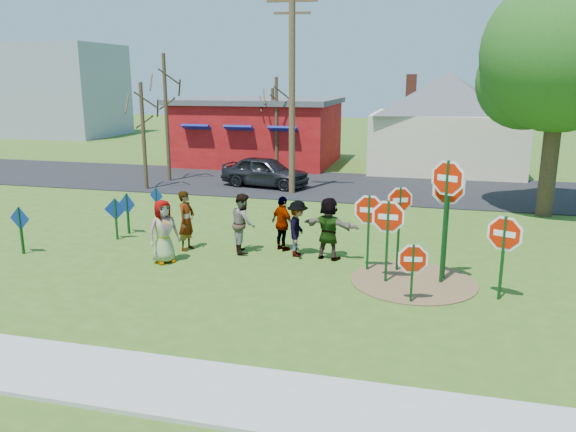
% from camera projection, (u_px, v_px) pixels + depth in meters
% --- Properties ---
extents(ground, '(120.00, 120.00, 0.00)m').
position_uv_depth(ground, '(258.00, 257.00, 16.42)').
color(ground, '#365819').
rests_on(ground, ground).
extents(sidewalk, '(22.00, 1.80, 0.08)m').
position_uv_depth(sidewalk, '(133.00, 380.00, 9.63)').
color(sidewalk, '#9E9E99').
rests_on(sidewalk, ground).
extents(road, '(120.00, 7.50, 0.04)m').
position_uv_depth(road, '(328.00, 185.00, 27.23)').
color(road, black).
rests_on(road, ground).
extents(dirt_patch, '(3.20, 3.20, 0.03)m').
position_uv_depth(dirt_patch, '(413.00, 281.00, 14.39)').
color(dirt_patch, brown).
rests_on(dirt_patch, ground).
extents(red_building, '(9.40, 7.69, 3.90)m').
position_uv_depth(red_building, '(259.00, 131.00, 34.20)').
color(red_building, maroon).
rests_on(red_building, ground).
extents(cream_house, '(9.40, 9.40, 6.50)m').
position_uv_depth(cream_house, '(447.00, 118.00, 31.33)').
color(cream_house, beige).
rests_on(cream_house, ground).
extents(distant_building, '(10.00, 8.00, 8.00)m').
position_uv_depth(distant_building, '(59.00, 91.00, 50.41)').
color(distant_building, '#8C939E').
rests_on(distant_building, ground).
extents(stop_sign_a, '(1.12, 0.08, 2.29)m').
position_uv_depth(stop_sign_a, '(388.00, 223.00, 14.02)').
color(stop_sign_a, '#113E18').
rests_on(stop_sign_a, ground).
extents(stop_sign_b, '(0.86, 0.40, 2.44)m').
position_uv_depth(stop_sign_b, '(400.00, 208.00, 14.81)').
color(stop_sign_b, '#113E18').
rests_on(stop_sign_b, ground).
extents(stop_sign_c, '(1.06, 0.58, 3.32)m').
position_uv_depth(stop_sign_c, '(447.00, 193.00, 13.76)').
color(stop_sign_c, '#113E18').
rests_on(stop_sign_c, ground).
extents(stop_sign_d, '(1.12, 0.47, 3.02)m').
position_uv_depth(stop_sign_d, '(448.00, 197.00, 14.08)').
color(stop_sign_d, '#113E18').
rests_on(stop_sign_d, ground).
extents(stop_sign_e, '(0.94, 0.17, 1.54)m').
position_uv_depth(stop_sign_e, '(413.00, 262.00, 12.85)').
color(stop_sign_e, '#113E18').
rests_on(stop_sign_e, ground).
extents(stop_sign_f, '(1.03, 0.46, 2.17)m').
position_uv_depth(stop_sign_f, '(504.00, 239.00, 12.92)').
color(stop_sign_f, '#113E18').
rests_on(stop_sign_f, ground).
extents(stop_sign_g, '(1.09, 0.07, 2.23)m').
position_uv_depth(stop_sign_g, '(369.00, 216.00, 14.92)').
color(stop_sign_g, '#113E18').
rests_on(stop_sign_g, ground).
extents(blue_diamond_a, '(0.70, 0.08, 1.44)m').
position_uv_depth(blue_diamond_a, '(20.00, 225.00, 16.50)').
color(blue_diamond_a, '#113E18').
rests_on(blue_diamond_a, ground).
extents(blue_diamond_b, '(0.71, 0.18, 1.37)m').
position_uv_depth(blue_diamond_b, '(116.00, 214.00, 18.00)').
color(blue_diamond_b, '#113E18').
rests_on(blue_diamond_b, ground).
extents(blue_diamond_c, '(0.68, 0.22, 1.39)m').
position_uv_depth(blue_diamond_c, '(127.00, 209.00, 18.67)').
color(blue_diamond_c, '#113E18').
rests_on(blue_diamond_c, ground).
extents(blue_diamond_d, '(0.61, 0.17, 1.13)m').
position_uv_depth(blue_diamond_d, '(156.00, 199.00, 21.00)').
color(blue_diamond_d, '#113E18').
rests_on(blue_diamond_d, ground).
extents(person_a, '(1.01, 1.05, 1.81)m').
position_uv_depth(person_a, '(164.00, 232.00, 15.73)').
color(person_a, '#365084').
rests_on(person_a, ground).
extents(person_b, '(0.52, 0.71, 1.82)m').
position_uv_depth(person_b, '(186.00, 221.00, 16.92)').
color(person_b, '#286B5F').
rests_on(person_b, ground).
extents(person_c, '(0.98, 1.07, 1.79)m').
position_uv_depth(person_c, '(243.00, 223.00, 16.68)').
color(person_c, '#965436').
rests_on(person_c, ground).
extents(person_d, '(0.68, 1.11, 1.66)m').
position_uv_depth(person_d, '(298.00, 229.00, 16.33)').
color(person_d, '#36373B').
rests_on(person_d, ground).
extents(person_e, '(1.02, 0.92, 1.67)m').
position_uv_depth(person_e, '(283.00, 224.00, 16.85)').
color(person_e, '#4F335F').
rests_on(person_e, ground).
extents(person_f, '(1.77, 0.92, 1.82)m').
position_uv_depth(person_f, '(329.00, 228.00, 16.03)').
color(person_f, '#194F2B').
rests_on(person_f, ground).
extents(suv, '(4.46, 2.45, 1.44)m').
position_uv_depth(suv, '(265.00, 172.00, 26.73)').
color(suv, '#2F2F34').
rests_on(suv, road).
extents(utility_pole, '(2.16, 0.33, 8.83)m').
position_uv_depth(utility_pole, '(292.00, 89.00, 24.31)').
color(utility_pole, '#4C3823').
rests_on(utility_pole, ground).
extents(leafy_tree, '(6.17, 5.63, 8.77)m').
position_uv_depth(leafy_tree, '(565.00, 62.00, 20.01)').
color(leafy_tree, '#382819').
rests_on(leafy_tree, ground).
extents(bare_tree_west, '(1.80, 1.80, 6.26)m').
position_uv_depth(bare_tree_west, '(166.00, 100.00, 27.47)').
color(bare_tree_west, '#382819').
rests_on(bare_tree_west, ground).
extents(bare_tree_east, '(1.80, 1.80, 4.57)m').
position_uv_depth(bare_tree_east, '(273.00, 118.00, 30.70)').
color(bare_tree_east, '#382819').
rests_on(bare_tree_east, ground).
extents(bare_tree_mid, '(1.80, 1.80, 4.91)m').
position_uv_depth(bare_tree_mid, '(143.00, 121.00, 25.60)').
color(bare_tree_mid, '#382819').
rests_on(bare_tree_mid, ground).
extents(bare_tree_extra, '(1.80, 1.80, 5.15)m').
position_uv_depth(bare_tree_extra, '(276.00, 112.00, 30.07)').
color(bare_tree_extra, '#382819').
rests_on(bare_tree_extra, ground).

